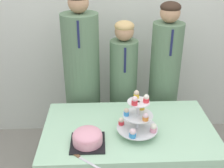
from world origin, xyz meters
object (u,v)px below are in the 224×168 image
at_px(cake_knife, 80,158).
at_px(student_0, 83,89).
at_px(round_cake, 87,137).
at_px(student_2, 163,90).
at_px(cupcake_stand, 138,117).
at_px(student_1, 123,97).

distance_m(cake_knife, student_0, 0.91).
height_order(round_cake, student_2, student_2).
height_order(cake_knife, cupcake_stand, cupcake_stand).
relative_size(cupcake_stand, student_1, 0.23).
relative_size(round_cake, cake_knife, 1.02).
bearing_deg(round_cake, cake_knife, -106.31).
bearing_deg(cupcake_stand, student_1, 93.97).
relative_size(round_cake, cupcake_stand, 0.72).
relative_size(student_0, student_2, 1.06).
bearing_deg(cake_knife, cupcake_stand, 70.87).
height_order(round_cake, student_1, student_1).
xyz_separation_m(cupcake_stand, student_0, (-0.42, 0.68, -0.12)).
bearing_deg(student_0, cupcake_stand, -58.46).
height_order(cake_knife, student_1, student_1).
height_order(round_cake, cake_knife, round_cake).
bearing_deg(student_2, student_0, 180.00).
bearing_deg(round_cake, student_1, 68.85).
bearing_deg(cake_knife, student_0, 131.85).
relative_size(round_cake, student_2, 0.15).
xyz_separation_m(student_0, student_1, (0.37, -0.00, -0.10)).
distance_m(round_cake, student_1, 0.84).
xyz_separation_m(cake_knife, student_0, (-0.03, 0.91, 0.01)).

